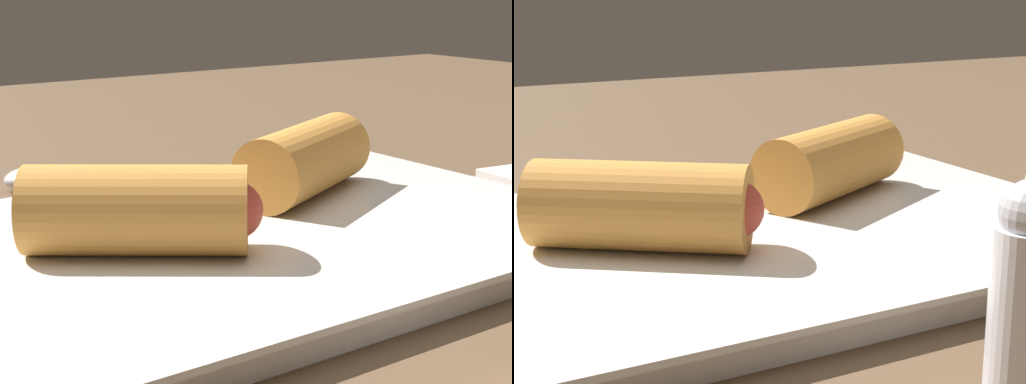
{
  "view_description": "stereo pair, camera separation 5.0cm",
  "coord_description": "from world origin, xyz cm",
  "views": [
    {
      "loc": [
        21.66,
        35.54,
        15.68
      ],
      "look_at": [
        -2.18,
        1.96,
        5.12
      ],
      "focal_mm": 60.0,
      "sensor_mm": 36.0,
      "label": 1
    },
    {
      "loc": [
        17.41,
        38.19,
        15.68
      ],
      "look_at": [
        -2.18,
        1.96,
        5.12
      ],
      "focal_mm": 60.0,
      "sensor_mm": 36.0,
      "label": 2
    }
  ],
  "objects": [
    {
      "name": "roll_front_right",
      "position": [
        4.57,
        3.05,
        5.52
      ],
      "size": [
        10.39,
        9.04,
        4.04
      ],
      "color": "#C68438",
      "rests_on": "serving_plate"
    },
    {
      "name": "table_surface",
      "position": [
        0.0,
        0.0,
        1.0
      ],
      "size": [
        180.0,
        140.0,
        2.0
      ],
      "color": "brown",
      "rests_on": "ground"
    },
    {
      "name": "serving_plate",
      "position": [
        -2.18,
        1.96,
        2.76
      ],
      "size": [
        33.75,
        24.27,
        1.5
      ],
      "color": "silver",
      "rests_on": "table_surface"
    },
    {
      "name": "spoon",
      "position": [
        3.19,
        -16.84,
        2.68
      ],
      "size": [
        18.13,
        5.74,
        1.48
      ],
      "color": "silver",
      "rests_on": "table_surface"
    },
    {
      "name": "roll_front_left",
      "position": [
        -8.05,
        -1.23,
        5.52
      ],
      "size": [
        10.65,
        8.02,
        4.04
      ],
      "color": "#C68438",
      "rests_on": "serving_plate"
    }
  ]
}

